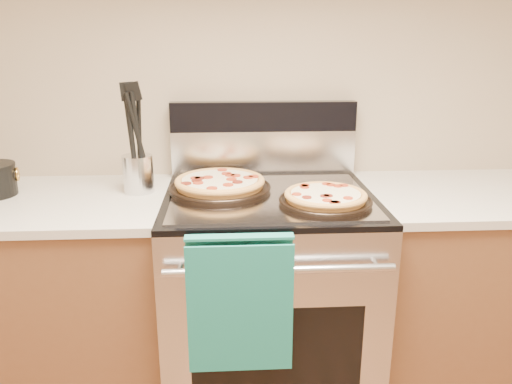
{
  "coord_description": "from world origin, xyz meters",
  "views": [
    {
      "loc": [
        -0.15,
        -0.08,
        1.46
      ],
      "look_at": [
        -0.06,
        1.55,
        0.96
      ],
      "focal_mm": 35.0,
      "sensor_mm": 36.0,
      "label": 1
    }
  ],
  "objects": [
    {
      "name": "pepperoni_pizza_back",
      "position": [
        -0.18,
        1.69,
        0.95
      ],
      "size": [
        0.42,
        0.42,
        0.05
      ],
      "primitive_type": null,
      "rotation": [
        0.0,
        0.0,
        -0.13
      ],
      "color": "#BA8138",
      "rests_on": "foil_sheet"
    },
    {
      "name": "backsplash_lower",
      "position": [
        0.0,
        1.96,
        1.01
      ],
      "size": [
        0.76,
        0.06,
        0.18
      ],
      "primitive_type": "cube",
      "color": "silver",
      "rests_on": "cooktop"
    },
    {
      "name": "countertop_right",
      "position": [
        0.88,
        1.68,
        0.9
      ],
      "size": [
        1.02,
        0.64,
        0.03
      ],
      "primitive_type": "cube",
      "color": "beige",
      "rests_on": "cabinet_right"
    },
    {
      "name": "countertop_left",
      "position": [
        -0.88,
        1.68,
        0.9
      ],
      "size": [
        1.02,
        0.64,
        0.03
      ],
      "primitive_type": "cube",
      "color": "beige",
      "rests_on": "cabinet_left"
    },
    {
      "name": "cabinet_right",
      "position": [
        0.88,
        1.68,
        0.44
      ],
      "size": [
        1.0,
        0.62,
        0.88
      ],
      "primitive_type": "cube",
      "color": "brown",
      "rests_on": "ground"
    },
    {
      "name": "pepperoni_pizza_front",
      "position": [
        0.18,
        1.52,
        0.95
      ],
      "size": [
        0.37,
        0.37,
        0.04
      ],
      "primitive_type": null,
      "rotation": [
        0.0,
        0.0,
        0.19
      ],
      "color": "#BA8138",
      "rests_on": "foil_sheet"
    },
    {
      "name": "cabinet_left",
      "position": [
        -0.88,
        1.68,
        0.44
      ],
      "size": [
        1.0,
        0.62,
        0.88
      ],
      "primitive_type": "cube",
      "color": "brown",
      "rests_on": "ground"
    },
    {
      "name": "oven_handle",
      "position": [
        0.0,
        1.27,
        0.8
      ],
      "size": [
        0.7,
        0.03,
        0.03
      ],
      "primitive_type": "cylinder",
      "rotation": [
        0.0,
        1.57,
        0.0
      ],
      "color": "silver",
      "rests_on": "range_body"
    },
    {
      "name": "dish_towel",
      "position": [
        -0.12,
        1.27,
        0.7
      ],
      "size": [
        0.32,
        0.05,
        0.42
      ],
      "primitive_type": null,
      "color": "#187C6E",
      "rests_on": "oven_handle"
    },
    {
      "name": "foil_sheet",
      "position": [
        0.0,
        1.62,
        0.92
      ],
      "size": [
        0.7,
        0.55,
        0.01
      ],
      "primitive_type": "cube",
      "color": "gray",
      "rests_on": "cooktop"
    },
    {
      "name": "range_body",
      "position": [
        0.0,
        1.65,
        0.45
      ],
      "size": [
        0.76,
        0.68,
        0.9
      ],
      "primitive_type": "cube",
      "color": "#B7B7BC",
      "rests_on": "ground"
    },
    {
      "name": "oven_window",
      "position": [
        0.0,
        1.31,
        0.45
      ],
      "size": [
        0.56,
        0.01,
        0.4
      ],
      "primitive_type": "cube",
      "color": "black",
      "rests_on": "range_body"
    },
    {
      "name": "backsplash_upper",
      "position": [
        0.0,
        1.96,
        1.16
      ],
      "size": [
        0.76,
        0.06,
        0.12
      ],
      "primitive_type": "cube",
      "color": "black",
      "rests_on": "backsplash_lower"
    },
    {
      "name": "cooktop",
      "position": [
        0.0,
        1.65,
        0.91
      ],
      "size": [
        0.76,
        0.68,
        0.02
      ],
      "primitive_type": "cube",
      "color": "black",
      "rests_on": "range_body"
    },
    {
      "name": "utensil_crock",
      "position": [
        -0.49,
        1.75,
        0.98
      ],
      "size": [
        0.12,
        0.12,
        0.14
      ],
      "primitive_type": "cylinder",
      "rotation": [
        0.0,
        0.0,
        -0.05
      ],
      "color": "silver",
      "rests_on": "countertop_left"
    },
    {
      "name": "wall_back",
      "position": [
        0.0,
        2.0,
        1.35
      ],
      "size": [
        4.0,
        0.0,
        4.0
      ],
      "primitive_type": "plane",
      "rotation": [
        1.57,
        0.0,
        0.0
      ],
      "color": "tan",
      "rests_on": "ground"
    }
  ]
}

